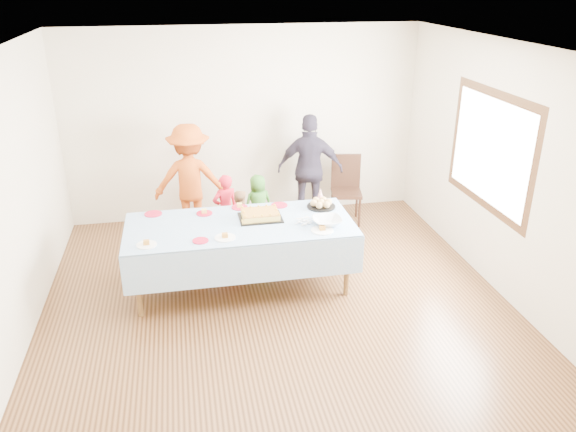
% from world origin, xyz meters
% --- Properties ---
extents(ground, '(5.00, 5.00, 0.00)m').
position_xyz_m(ground, '(0.00, 0.00, 0.00)').
color(ground, '#412512').
rests_on(ground, ground).
extents(room_walls, '(5.04, 5.04, 2.72)m').
position_xyz_m(room_walls, '(0.05, 0.00, 1.77)').
color(room_walls, beige).
rests_on(room_walls, ground).
extents(party_table, '(2.50, 1.10, 0.78)m').
position_xyz_m(party_table, '(-0.33, 0.36, 0.72)').
color(party_table, brown).
rests_on(party_table, ground).
extents(birthday_cake, '(0.48, 0.37, 0.08)m').
position_xyz_m(birthday_cake, '(-0.09, 0.46, 0.82)').
color(birthday_cake, black).
rests_on(birthday_cake, party_table).
extents(rolls_tray, '(0.34, 0.34, 0.10)m').
position_xyz_m(rolls_tray, '(0.66, 0.65, 0.82)').
color(rolls_tray, black).
rests_on(rolls_tray, party_table).
extents(punch_bowl, '(0.32, 0.32, 0.08)m').
position_xyz_m(punch_bowl, '(0.61, 0.15, 0.82)').
color(punch_bowl, silver).
rests_on(punch_bowl, party_table).
extents(party_hat, '(0.10, 0.10, 0.17)m').
position_xyz_m(party_hat, '(0.70, 0.82, 0.87)').
color(party_hat, white).
rests_on(party_hat, party_table).
extents(fork_pile, '(0.24, 0.18, 0.07)m').
position_xyz_m(fork_pile, '(0.36, 0.23, 0.81)').
color(fork_pile, white).
rests_on(fork_pile, party_table).
extents(plate_red_far_a, '(0.20, 0.20, 0.01)m').
position_xyz_m(plate_red_far_a, '(-1.28, 0.81, 0.79)').
color(plate_red_far_a, red).
rests_on(plate_red_far_a, party_table).
extents(plate_red_far_b, '(0.18, 0.18, 0.01)m').
position_xyz_m(plate_red_far_b, '(-0.70, 0.71, 0.79)').
color(plate_red_far_b, red).
rests_on(plate_red_far_b, party_table).
extents(plate_red_far_c, '(0.19, 0.19, 0.01)m').
position_xyz_m(plate_red_far_c, '(-0.28, 0.82, 0.79)').
color(plate_red_far_c, red).
rests_on(plate_red_far_c, party_table).
extents(plate_red_far_d, '(0.19, 0.19, 0.01)m').
position_xyz_m(plate_red_far_d, '(0.19, 0.79, 0.79)').
color(plate_red_far_d, red).
rests_on(plate_red_far_d, party_table).
extents(plate_red_near, '(0.17, 0.17, 0.01)m').
position_xyz_m(plate_red_near, '(-0.78, 0.00, 0.79)').
color(plate_red_near, red).
rests_on(plate_red_near, party_table).
extents(plate_white_left, '(0.21, 0.21, 0.01)m').
position_xyz_m(plate_white_left, '(-1.32, 0.01, 0.79)').
color(plate_white_left, white).
rests_on(plate_white_left, party_table).
extents(plate_white_mid, '(0.22, 0.22, 0.01)m').
position_xyz_m(plate_white_mid, '(-0.53, 0.02, 0.79)').
color(plate_white_mid, white).
rests_on(plate_white_mid, party_table).
extents(plate_white_right, '(0.24, 0.24, 0.01)m').
position_xyz_m(plate_white_right, '(0.51, 0.00, 0.79)').
color(plate_white_right, white).
rests_on(plate_white_right, party_table).
extents(dining_chair, '(0.49, 0.49, 0.96)m').
position_xyz_m(dining_chair, '(1.37, 1.96, 0.54)').
color(dining_chair, black).
rests_on(dining_chair, ground).
extents(toddler_left, '(0.40, 0.32, 0.96)m').
position_xyz_m(toddler_left, '(-0.40, 1.51, 0.48)').
color(toddler_left, red).
rests_on(toddler_left, ground).
extents(toddler_mid, '(0.46, 0.36, 0.83)m').
position_xyz_m(toddler_mid, '(0.07, 1.77, 0.42)').
color(toddler_mid, '#367828').
rests_on(toddler_mid, ground).
extents(toddler_right, '(0.42, 0.35, 0.79)m').
position_xyz_m(toddler_right, '(-0.24, 1.36, 0.39)').
color(toddler_right, tan).
rests_on(toddler_right, ground).
extents(adult_left, '(1.04, 0.66, 1.53)m').
position_xyz_m(adult_left, '(-0.82, 1.96, 0.76)').
color(adult_left, '#CA5419').
rests_on(adult_left, ground).
extents(adult_right, '(0.98, 0.60, 1.56)m').
position_xyz_m(adult_right, '(0.86, 2.03, 0.78)').
color(adult_right, '#332D3E').
rests_on(adult_right, ground).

